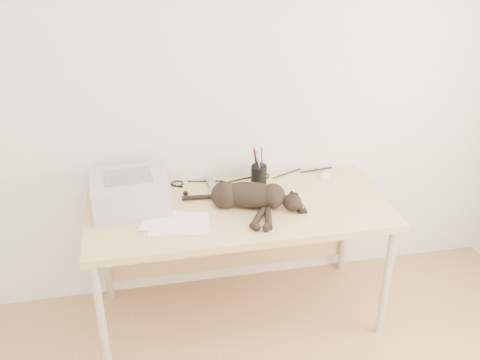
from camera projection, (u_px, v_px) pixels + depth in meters
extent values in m
plane|color=white|center=(226.00, 84.00, 2.88)|extent=(3.50, 0.00, 3.50)
cube|color=tan|center=(239.00, 210.00, 2.84)|extent=(1.60, 0.70, 0.04)
cylinder|color=silver|center=(102.00, 320.00, 2.63)|extent=(0.04, 0.04, 0.70)
cylinder|color=silver|center=(386.00, 283.00, 2.88)|extent=(0.04, 0.04, 0.70)
cylinder|color=silver|center=(105.00, 250.00, 3.15)|extent=(0.04, 0.04, 0.70)
cylinder|color=silver|center=(346.00, 224.00, 3.40)|extent=(0.04, 0.04, 0.70)
cube|color=tan|center=(229.00, 227.00, 3.28)|extent=(1.48, 0.02, 0.60)
cube|color=#A5A5AA|center=(130.00, 192.00, 2.79)|extent=(0.41, 0.36, 0.18)
cube|color=black|center=(130.00, 191.00, 2.79)|extent=(0.33, 0.04, 0.11)
cube|color=slate|center=(128.00, 176.00, 2.75)|extent=(0.25, 0.18, 0.01)
cube|color=white|center=(179.00, 224.00, 2.68)|extent=(0.32, 0.25, 0.00)
cube|color=white|center=(173.00, 222.00, 2.69)|extent=(0.35, 0.30, 0.00)
ellipsoid|color=black|center=(251.00, 195.00, 2.80)|extent=(0.36, 0.24, 0.14)
sphere|color=black|center=(225.00, 195.00, 2.81)|extent=(0.15, 0.15, 0.15)
ellipsoid|color=black|center=(292.00, 202.00, 2.77)|extent=(0.13, 0.12, 0.09)
cone|color=black|center=(292.00, 192.00, 2.80)|extent=(0.05, 0.05, 0.05)
cone|color=black|center=(296.00, 194.00, 2.79)|extent=(0.05, 0.06, 0.05)
cylinder|color=black|center=(259.00, 217.00, 2.71)|extent=(0.10, 0.19, 0.03)
cylinder|color=black|center=(268.00, 218.00, 2.70)|extent=(0.10, 0.19, 0.03)
cylinder|color=black|center=(202.00, 197.00, 2.89)|extent=(0.21, 0.09, 0.03)
imported|color=silver|center=(258.00, 173.00, 3.07)|extent=(0.15, 0.15, 0.10)
cylinder|color=black|center=(259.00, 175.00, 3.02)|extent=(0.09, 0.09, 0.12)
cylinder|color=#990C0C|center=(257.00, 163.00, 2.98)|extent=(0.01, 0.01, 0.17)
cylinder|color=navy|center=(261.00, 161.00, 2.99)|extent=(0.01, 0.01, 0.17)
cylinder|color=black|center=(260.00, 163.00, 2.97)|extent=(0.01, 0.01, 0.17)
cube|color=slate|center=(212.00, 186.00, 3.02)|extent=(0.06, 0.17, 0.02)
cube|color=black|center=(298.00, 205.00, 2.83)|extent=(0.05, 0.16, 0.02)
ellipsoid|color=white|center=(325.00, 174.00, 3.13)|extent=(0.09, 0.12, 0.03)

